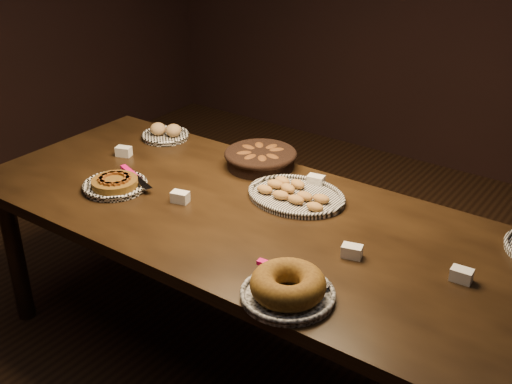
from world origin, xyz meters
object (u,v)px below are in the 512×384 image
Objects in this scene: buffet_table at (250,229)px; bundt_cake_plate at (288,288)px; madeleine_platter at (295,195)px; apple_tart_plate at (115,184)px.

bundt_cake_plate reaches higher than buffet_table.
apple_tart_plate is at bearing -155.65° from madeleine_platter.
madeleine_platter is (0.08, 0.21, 0.09)m from buffet_table.
buffet_table is 0.58m from bundt_cake_plate.
buffet_table is 7.94× the size of apple_tart_plate.
apple_tart_plate reaches higher than buffet_table.
apple_tart_plate is 1.04m from bundt_cake_plate.
madeleine_platter is (0.67, 0.36, -0.00)m from apple_tart_plate.
buffet_table is at bearing 29.42° from apple_tart_plate.
bundt_cake_plate is at bearing -41.76° from buffet_table.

